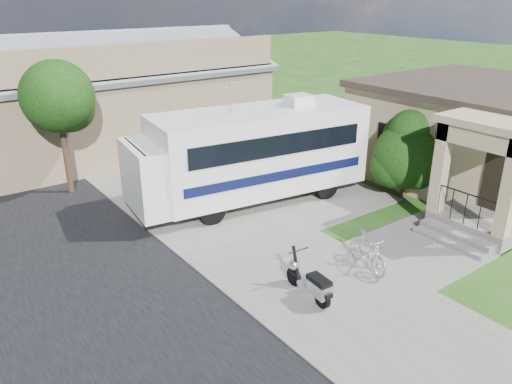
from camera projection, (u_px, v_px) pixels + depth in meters
ground at (328, 263)px, 13.01m from camera, size 120.00×120.00×0.00m
sidewalk_slab at (134, 168)px, 19.90m from camera, size 4.00×80.00×0.06m
driveway_slab at (268, 196)px, 17.18m from camera, size 7.00×6.00×0.05m
walk_slab at (431, 244)px, 13.92m from camera, size 4.00×3.00×0.05m
house at (478, 132)px, 18.33m from camera, size 9.47×7.80×3.54m
warehouse at (115, 100)px, 22.68m from camera, size 12.50×8.40×5.04m
street_tree_a at (61, 100)px, 16.50m from camera, size 2.44×2.40×4.58m
motorhome at (251, 152)px, 16.24m from camera, size 8.09×3.48×4.02m
shrub at (406, 152)px, 16.81m from camera, size 2.46×2.34×3.01m
scooter at (311, 283)px, 11.26m from camera, size 0.54×1.56×1.02m
bicycle at (367, 254)px, 12.49m from camera, size 0.82×1.63×0.94m
garden_hose at (435, 229)px, 14.62m from camera, size 0.45×0.45×0.20m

